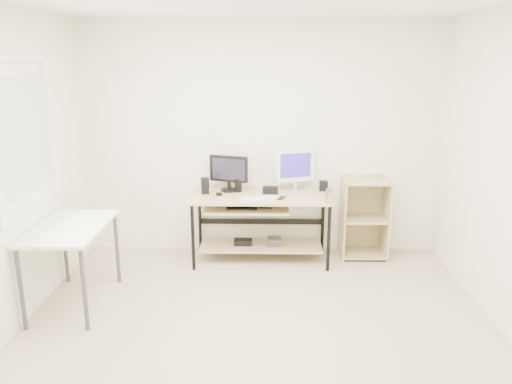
{
  "coord_description": "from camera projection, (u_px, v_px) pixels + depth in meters",
  "views": [
    {
      "loc": [
        0.05,
        -3.53,
        2.19
      ],
      "look_at": [
        -0.05,
        1.3,
        0.88
      ],
      "focal_mm": 35.0,
      "sensor_mm": 36.0,
      "label": 1
    }
  ],
  "objects": [
    {
      "name": "speaker_left",
      "position": [
        205.0,
        185.0,
        5.41
      ],
      "size": [
        0.1,
        0.1,
        0.18
      ],
      "rotation": [
        0.0,
        0.0,
        0.18
      ],
      "color": "black",
      "rests_on": "desk"
    },
    {
      "name": "smartphone",
      "position": [
        281.0,
        199.0,
        5.23
      ],
      "size": [
        0.09,
        0.12,
        0.01
      ],
      "primitive_type": "cube",
      "rotation": [
        0.0,
        0.0,
        -0.4
      ],
      "color": "black",
      "rests_on": "desk"
    },
    {
      "name": "desk",
      "position": [
        259.0,
        214.0,
        5.44
      ],
      "size": [
        1.5,
        0.65,
        0.75
      ],
      "color": "tan",
      "rests_on": "ground"
    },
    {
      "name": "white_imac",
      "position": [
        295.0,
        166.0,
        5.5
      ],
      "size": [
        0.44,
        0.19,
        0.48
      ],
      "rotation": [
        0.0,
        0.0,
        0.33
      ],
      "color": "silver",
      "rests_on": "desk"
    },
    {
      "name": "keyboard",
      "position": [
        258.0,
        198.0,
        5.23
      ],
      "size": [
        0.42,
        0.23,
        0.01
      ],
      "primitive_type": "cube",
      "rotation": [
        0.0,
        0.0,
        0.32
      ],
      "color": "white",
      "rests_on": "desk"
    },
    {
      "name": "shelf_unit",
      "position": [
        363.0,
        217.0,
        5.59
      ],
      "size": [
        0.5,
        0.4,
        0.9
      ],
      "color": "tan",
      "rests_on": "ground"
    },
    {
      "name": "side_table",
      "position": [
        70.0,
        235.0,
        4.41
      ],
      "size": [
        0.6,
        1.0,
        0.75
      ],
      "color": "white",
      "rests_on": "ground"
    },
    {
      "name": "speaker_right",
      "position": [
        324.0,
        186.0,
        5.55
      ],
      "size": [
        0.09,
        0.09,
        0.11
      ],
      "primitive_type": "cube",
      "rotation": [
        0.0,
        0.0,
        -0.0
      ],
      "color": "black",
      "rests_on": "desk"
    },
    {
      "name": "black_monitor",
      "position": [
        229.0,
        171.0,
        5.48
      ],
      "size": [
        0.43,
        0.18,
        0.4
      ],
      "rotation": [
        0.0,
        0.0,
        -0.29
      ],
      "color": "black",
      "rests_on": "desk"
    },
    {
      "name": "center_speaker",
      "position": [
        270.0,
        190.0,
        5.42
      ],
      "size": [
        0.17,
        0.09,
        0.08
      ],
      "primitive_type": "cube",
      "rotation": [
        0.0,
        0.0,
        -0.14
      ],
      "color": "black",
      "rests_on": "desk"
    },
    {
      "name": "audio_controller",
      "position": [
        238.0,
        186.0,
        5.48
      ],
      "size": [
        0.08,
        0.06,
        0.15
      ],
      "primitive_type": "cube",
      "rotation": [
        0.0,
        0.0,
        0.22
      ],
      "color": "black",
      "rests_on": "desk"
    },
    {
      "name": "room",
      "position": [
        240.0,
        180.0,
        3.68
      ],
      "size": [
        4.01,
        4.01,
        2.62
      ],
      "color": "#B7A68D",
      "rests_on": "ground"
    },
    {
      "name": "drinking_glass",
      "position": [
        329.0,
        195.0,
        5.09
      ],
      "size": [
        0.07,
        0.07,
        0.14
      ],
      "primitive_type": "cylinder",
      "rotation": [
        0.0,
        0.0,
        -0.03
      ],
      "color": "white",
      "rests_on": "coaster"
    },
    {
      "name": "coaster",
      "position": [
        329.0,
        202.0,
        5.1
      ],
      "size": [
        0.09,
        0.09,
        0.01
      ],
      "primitive_type": "cylinder",
      "rotation": [
        0.0,
        0.0,
        -0.03
      ],
      "color": "#977144",
      "rests_on": "desk"
    },
    {
      "name": "volume_puck",
      "position": [
        219.0,
        194.0,
        5.36
      ],
      "size": [
        0.08,
        0.08,
        0.03
      ],
      "primitive_type": "cylinder",
      "rotation": [
        0.0,
        0.0,
        0.3
      ],
      "color": "black",
      "rests_on": "desk"
    },
    {
      "name": "mouse",
      "position": [
        284.0,
        194.0,
        5.34
      ],
      "size": [
        0.11,
        0.14,
        0.04
      ],
      "primitive_type": "ellipsoid",
      "rotation": [
        0.0,
        0.0,
        -0.35
      ],
      "color": "#ABABB0",
      "rests_on": "desk"
    }
  ]
}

